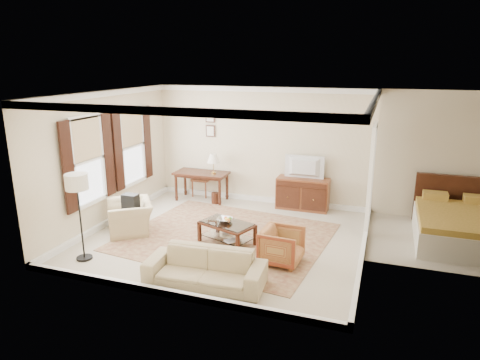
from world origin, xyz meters
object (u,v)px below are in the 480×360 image
Objects in this scene: sideboard at (303,194)px; club_armchair at (130,212)px; tv at (304,160)px; striped_armchair at (282,244)px; coffee_table at (227,227)px; writing_desk at (201,176)px; sofa at (205,263)px.

club_armchair is (-3.16, -2.62, 0.06)m from sideboard.
sideboard is 1.39× the size of tv.
sideboard is 1.24× the size of club_armchair.
striped_armchair is (0.22, -2.99, -0.86)m from tv.
coffee_table is 1.31m from striped_armchair.
striped_armchair is (1.22, -0.48, 0.02)m from coffee_table.
writing_desk reaches higher than striped_armchair.
coffee_table is 1.17× the size of club_armchair.
club_armchair is (-3.37, 0.40, 0.08)m from striped_armchair.
club_armchair reaches higher than coffee_table.
tv reaches higher than club_armchair.
sofa reaches higher than coffee_table.
tv is at bearing -90.00° from sideboard.
sideboard is at bearing -90.00° from tv.
sideboard is at bearing 68.36° from coffee_table.
writing_desk is at bearing 124.04° from coffee_table.
sideboard reaches higher than writing_desk.
sofa is (2.39, -1.53, -0.07)m from club_armchair.
coffee_table is at bearing -111.64° from sideboard.
coffee_table is (1.60, -2.36, -0.30)m from writing_desk.
striped_armchair is at bearing 45.94° from club_armchair.
striped_armchair is 1.50m from sofa.
tv is 4.29m from sofa.
tv is at bearing 68.20° from coffee_table.
striped_armchair is at bearing 94.12° from tv.
sofa is at bearing -100.47° from sideboard.
sideboard reaches higher than coffee_table.
coffee_table is 1.64m from sofa.
tv is at bearing 7.75° from striped_armchair.
sofa is at bearing 142.83° from striped_armchair.
tv reaches higher than writing_desk.
coffee_table is (-1.01, -2.51, -0.89)m from tv.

